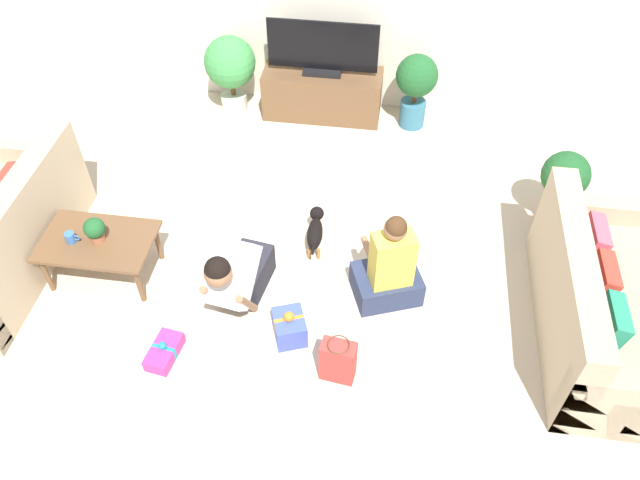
% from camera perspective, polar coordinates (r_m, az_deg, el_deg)
% --- Properties ---
extents(ground_plane, '(16.00, 16.00, 0.00)m').
position_cam_1_polar(ground_plane, '(5.31, -2.68, -3.09)').
color(ground_plane, beige).
extents(sofa_right, '(0.89, 1.82, 0.88)m').
position_cam_1_polar(sofa_right, '(5.14, 24.19, -5.57)').
color(sofa_right, tan).
rests_on(sofa_right, ground_plane).
extents(coffee_table, '(0.90, 0.59, 0.41)m').
position_cam_1_polar(coffee_table, '(5.35, -19.63, -0.32)').
color(coffee_table, brown).
rests_on(coffee_table, ground_plane).
extents(tv_console, '(1.26, 0.44, 0.52)m').
position_cam_1_polar(tv_console, '(6.90, 0.23, 13.21)').
color(tv_console, brown).
rests_on(tv_console, ground_plane).
extents(tv, '(1.14, 0.20, 0.57)m').
position_cam_1_polar(tv, '(6.63, 0.25, 16.89)').
color(tv, black).
rests_on(tv, tv_console).
extents(potted_plant_back_left, '(0.54, 0.54, 0.86)m').
position_cam_1_polar(potted_plant_back_left, '(6.88, -8.21, 15.48)').
color(potted_plant_back_left, beige).
rests_on(potted_plant_back_left, ground_plane).
extents(potted_plant_back_right, '(0.43, 0.43, 0.82)m').
position_cam_1_polar(potted_plant_back_right, '(6.68, 8.77, 13.94)').
color(potted_plant_back_right, '#336B84').
rests_on(potted_plant_back_right, ground_plane).
extents(potted_plant_corner_right, '(0.42, 0.42, 0.73)m').
position_cam_1_polar(potted_plant_corner_right, '(5.86, 21.37, 5.06)').
color(potted_plant_corner_right, '#A36042').
rests_on(potted_plant_corner_right, ground_plane).
extents(person_kneeling, '(0.43, 0.83, 0.80)m').
position_cam_1_polar(person_kneeling, '(4.88, -7.58, -3.03)').
color(person_kneeling, '#23232D').
rests_on(person_kneeling, ground_plane).
extents(person_sitting, '(0.63, 0.59, 0.92)m').
position_cam_1_polar(person_sitting, '(4.94, 6.33, -2.72)').
color(person_sitting, '#283351').
rests_on(person_sitting, ground_plane).
extents(dog, '(0.16, 0.54, 0.28)m').
position_cam_1_polar(dog, '(5.41, -0.43, 0.96)').
color(dog, black).
rests_on(dog, ground_plane).
extents(gift_box_a, '(0.23, 0.36, 0.17)m').
position_cam_1_polar(gift_box_a, '(4.91, -14.05, -9.86)').
color(gift_box_a, '#CC3389').
rests_on(gift_box_a, ground_plane).
extents(gift_box_b, '(0.31, 0.34, 0.29)m').
position_cam_1_polar(gift_box_b, '(4.83, -2.80, -7.95)').
color(gift_box_b, '#3D51BC').
rests_on(gift_box_b, ground_plane).
extents(gift_bag_a, '(0.27, 0.18, 0.40)m').
position_cam_1_polar(gift_bag_a, '(4.57, 1.66, -10.98)').
color(gift_bag_a, red).
rests_on(gift_bag_a, ground_plane).
extents(mug, '(0.12, 0.08, 0.09)m').
position_cam_1_polar(mug, '(5.35, -21.83, 0.21)').
color(mug, '#386BAD').
rests_on(mug, coffee_table).
extents(tabletop_plant, '(0.17, 0.17, 0.22)m').
position_cam_1_polar(tabletop_plant, '(5.23, -19.91, 0.92)').
color(tabletop_plant, '#A36042').
rests_on(tabletop_plant, coffee_table).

